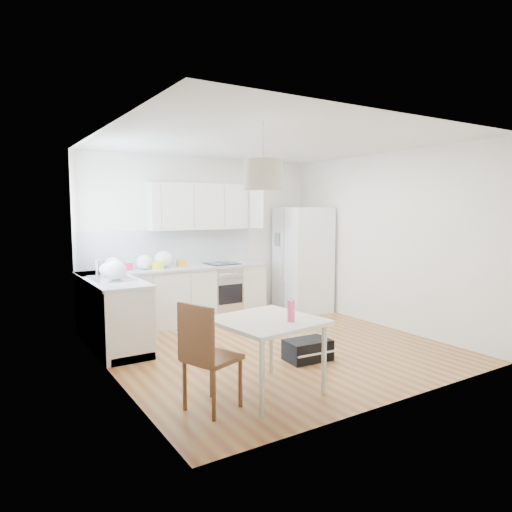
{
  "coord_description": "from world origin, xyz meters",
  "views": [
    {
      "loc": [
        -3.35,
        -4.95,
        1.85
      ],
      "look_at": [
        0.0,
        0.4,
        1.19
      ],
      "focal_mm": 32.0,
      "sensor_mm": 36.0,
      "label": 1
    }
  ],
  "objects_px": {
    "dining_table": "(267,327)",
    "dining_chair": "(212,355)",
    "refrigerator": "(303,259)",
    "gym_bag": "(308,350)"
  },
  "relations": [
    {
      "from": "dining_chair",
      "to": "gym_bag",
      "type": "distance_m",
      "value": 1.75
    },
    {
      "from": "refrigerator",
      "to": "gym_bag",
      "type": "height_order",
      "value": "refrigerator"
    },
    {
      "from": "gym_bag",
      "to": "dining_chair",
      "type": "bearing_deg",
      "value": -155.3
    },
    {
      "from": "refrigerator",
      "to": "gym_bag",
      "type": "distance_m",
      "value": 2.89
    },
    {
      "from": "dining_chair",
      "to": "refrigerator",
      "type": "bearing_deg",
      "value": 20.48
    },
    {
      "from": "refrigerator",
      "to": "gym_bag",
      "type": "xyz_separation_m",
      "value": [
        -1.65,
        -2.23,
        -0.81
      ]
    },
    {
      "from": "dining_table",
      "to": "dining_chair",
      "type": "relative_size",
      "value": 1.05
    },
    {
      "from": "dining_table",
      "to": "gym_bag",
      "type": "bearing_deg",
      "value": 22.86
    },
    {
      "from": "refrigerator",
      "to": "dining_chair",
      "type": "height_order",
      "value": "refrigerator"
    },
    {
      "from": "refrigerator",
      "to": "gym_bag",
      "type": "bearing_deg",
      "value": -119.96
    }
  ]
}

